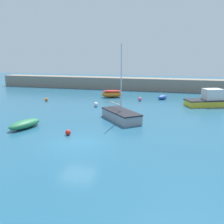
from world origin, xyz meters
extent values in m
cube|color=#235B7A|center=(0.00, 0.00, -0.10)|extent=(120.00, 120.00, 0.20)
cube|color=gray|center=(0.00, 28.63, 1.04)|extent=(54.19, 3.10, 2.08)
ellipsoid|color=orange|center=(-2.78, 19.32, 0.44)|extent=(3.39, 2.35, 0.88)
ellipsoid|color=red|center=(-2.78, 19.32, 0.93)|extent=(3.05, 2.11, 0.24)
cube|color=yellow|center=(10.21, 16.41, 0.33)|extent=(5.86, 4.07, 0.66)
cube|color=black|center=(10.21, 16.41, 0.72)|extent=(5.98, 4.15, 0.12)
cube|color=silver|center=(10.59, 16.56, 1.37)|extent=(2.57, 2.33, 1.41)
cube|color=gray|center=(1.51, 6.91, 0.39)|extent=(4.48, 4.72, 0.79)
cube|color=black|center=(1.51, 6.91, 0.85)|extent=(4.57, 4.82, 0.12)
cylinder|color=silver|center=(1.51, 6.91, 3.93)|extent=(0.10, 0.10, 6.29)
cylinder|color=silver|center=(0.72, 7.79, 1.42)|extent=(1.62, 1.81, 0.08)
ellipsoid|color=#287A4C|center=(-5.72, 2.18, 0.35)|extent=(1.95, 3.35, 0.70)
ellipsoid|color=#2D56B7|center=(4.44, 19.75, 0.29)|extent=(1.63, 2.03, 0.58)
sphere|color=orange|center=(-10.47, 14.00, 0.22)|extent=(0.43, 0.43, 0.43)
sphere|color=white|center=(-2.85, 12.28, 0.27)|extent=(0.55, 0.55, 0.55)
sphere|color=#EA668C|center=(1.60, 17.54, 0.25)|extent=(0.50, 0.50, 0.50)
sphere|color=red|center=(-1.37, 1.39, 0.21)|extent=(0.42, 0.42, 0.42)
camera|label=1|loc=(6.77, -15.43, 6.04)|focal=40.00mm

